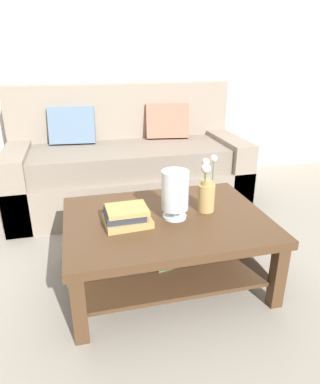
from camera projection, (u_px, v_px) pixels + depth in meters
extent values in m
plane|color=gray|center=(158.00, 252.00, 2.47)|extent=(10.00, 10.00, 0.00)
cube|color=beige|center=(118.00, 50.00, 3.44)|extent=(6.40, 0.12, 2.70)
cube|color=gray|center=(130.00, 185.00, 3.19)|extent=(2.07, 0.90, 0.36)
cube|color=gray|center=(129.00, 157.00, 3.06)|extent=(1.83, 0.74, 0.20)
cube|color=gray|center=(122.00, 121.00, 3.30)|extent=(2.07, 0.20, 0.70)
cube|color=gray|center=(21.00, 182.00, 2.94)|extent=(0.20, 0.90, 0.60)
cube|color=gray|center=(224.00, 166.00, 3.36)|extent=(0.20, 0.90, 0.60)
cube|color=slate|center=(72.00, 126.00, 3.07)|extent=(0.42, 0.23, 0.34)
cube|color=#B26651|center=(167.00, 121.00, 3.27)|extent=(0.42, 0.24, 0.34)
cube|color=#4C331E|center=(166.00, 221.00, 2.03)|extent=(1.18, 0.88, 0.05)
cube|color=#4C331E|center=(79.00, 309.00, 1.65)|extent=(0.07, 0.07, 0.38)
cube|color=#4C331E|center=(278.00, 276.00, 1.89)|extent=(0.07, 0.07, 0.38)
cube|color=#4C331E|center=(76.00, 233.00, 2.34)|extent=(0.07, 0.07, 0.38)
cube|color=#4C331E|center=(221.00, 216.00, 2.58)|extent=(0.07, 0.07, 0.38)
cube|color=#4C331E|center=(166.00, 259.00, 2.13)|extent=(1.06, 0.76, 0.02)
cube|color=#51704C|center=(173.00, 256.00, 2.11)|extent=(0.31, 0.24, 0.03)
cube|color=tan|center=(127.00, 221.00, 1.93)|extent=(0.27, 0.22, 0.04)
cube|color=#2D333D|center=(124.00, 214.00, 1.93)|extent=(0.22, 0.20, 0.04)
cube|color=tan|center=(127.00, 210.00, 1.91)|extent=(0.23, 0.19, 0.02)
cylinder|color=silver|center=(174.00, 216.00, 2.02)|extent=(0.14, 0.14, 0.02)
cylinder|color=silver|center=(175.00, 212.00, 2.00)|extent=(0.04, 0.04, 0.04)
cylinder|color=silver|center=(175.00, 190.00, 1.95)|extent=(0.16, 0.16, 0.23)
sphere|color=beige|center=(171.00, 200.00, 1.97)|extent=(0.06, 0.06, 0.06)
sphere|color=#2D333D|center=(178.00, 199.00, 1.99)|extent=(0.04, 0.04, 0.04)
cylinder|color=tan|center=(206.00, 198.00, 2.07)|extent=(0.10, 0.10, 0.17)
cylinder|color=tan|center=(207.00, 182.00, 2.04)|extent=(0.07, 0.07, 0.03)
cylinder|color=#426638|center=(213.00, 170.00, 2.02)|extent=(0.01, 0.01, 0.12)
sphere|color=silver|center=(214.00, 158.00, 1.99)|extent=(0.04, 0.04, 0.04)
cylinder|color=#426638|center=(205.00, 172.00, 2.03)|extent=(0.01, 0.01, 0.10)
sphere|color=silver|center=(206.00, 162.00, 2.00)|extent=(0.04, 0.04, 0.04)
cylinder|color=#426638|center=(206.00, 177.00, 2.00)|extent=(0.01, 0.01, 0.06)
sphere|color=silver|center=(206.00, 169.00, 1.98)|extent=(0.06, 0.06, 0.06)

